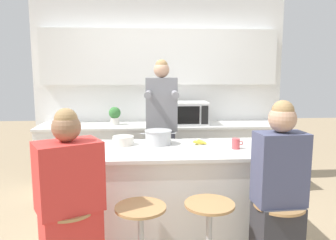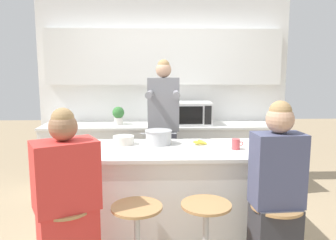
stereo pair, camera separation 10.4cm
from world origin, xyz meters
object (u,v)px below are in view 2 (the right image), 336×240
microwave (193,113)px  kitchen_island (168,196)px  person_seated_near (275,207)px  fruit_bowl (124,140)px  person_cooking (164,137)px  cooking_pot (159,137)px  coffee_cup_near (236,144)px  banana_bunch (199,142)px  person_wrapped_blanket (67,211)px  potted_plant (118,115)px

microwave → kitchen_island: bearing=-105.1°
person_seated_near → fruit_bowl: person_seated_near is taller
person_seated_near → microwave: (-0.37, 2.12, 0.41)m
person_cooking → cooking_pot: 0.59m
person_seated_near → microwave: size_ratio=2.93×
fruit_bowl → coffee_cup_near: bearing=-12.9°
banana_bunch → cooking_pot: bearing=173.9°
person_wrapped_blanket → cooking_pot: 1.16m
fruit_bowl → person_seated_near: bearing=-37.3°
banana_bunch → coffee_cup_near: bearing=-33.0°
person_seated_near → cooking_pot: bearing=129.2°
cooking_pot → fruit_bowl: size_ratio=1.73×
kitchen_island → cooking_pot: 0.57m
microwave → potted_plant: bearing=178.3°
coffee_cup_near → kitchen_island: bearing=173.7°
cooking_pot → person_seated_near: bearing=-47.0°
kitchen_island → banana_bunch: bearing=23.3°
coffee_cup_near → microwave: 1.48m
microwave → person_seated_near: bearing=-80.1°
person_seated_near → fruit_bowl: 1.51m
kitchen_island → fruit_bowl: 0.68m
kitchen_island → fruit_bowl: fruit_bowl is taller
person_cooking → microwave: (0.40, 0.65, 0.19)m
coffee_cup_near → potted_plant: bearing=129.5°
person_wrapped_blanket → potted_plant: person_wrapped_blanket is taller
fruit_bowl → microwave: bearing=56.8°
fruit_bowl → banana_bunch: fruit_bowl is taller
banana_bunch → microwave: bearing=86.7°
coffee_cup_near → person_wrapped_blanket: bearing=-154.1°
person_cooking → person_seated_near: 1.68m
kitchen_island → cooking_pot: cooking_pot is taller
person_seated_near → potted_plant: (-1.37, 2.15, 0.39)m
person_cooking → kitchen_island: bearing=-85.2°
person_wrapped_blanket → microwave: (1.12, 2.12, 0.41)m
cooking_pot → potted_plant: 1.36m
potted_plant → kitchen_island: bearing=-66.5°
coffee_cup_near → banana_bunch: size_ratio=0.67×
person_wrapped_blanket → microwave: 2.43m
fruit_bowl → coffee_cup_near: size_ratio=1.90×
fruit_bowl → potted_plant: (-0.19, 1.25, 0.08)m
person_wrapped_blanket → person_seated_near: 1.49m
person_seated_near → cooking_pot: size_ratio=4.12×
kitchen_island → banana_bunch: banana_bunch is taller
kitchen_island → fruit_bowl: size_ratio=9.36×
coffee_cup_near → fruit_bowl: bearing=167.1°
person_cooking → fruit_bowl: (-0.40, -0.57, 0.09)m
person_wrapped_blanket → potted_plant: bearing=58.7°
potted_plant → fruit_bowl: bearing=-81.3°
person_cooking → cooking_pot: bearing=-93.4°
kitchen_island → coffee_cup_near: size_ratio=17.76×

